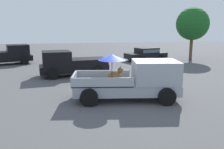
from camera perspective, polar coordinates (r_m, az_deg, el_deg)
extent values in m
plane|color=#4C4C4F|center=(11.81, 3.37, -5.88)|extent=(80.00, 80.00, 0.00)
cylinder|color=black|center=(12.91, 10.74, -2.71)|extent=(0.83, 0.41, 0.80)
cylinder|color=black|center=(11.08, 12.96, -5.18)|extent=(0.83, 0.41, 0.80)
cylinder|color=black|center=(12.61, -4.98, -2.89)|extent=(0.83, 0.41, 0.80)
cylinder|color=black|center=(10.73, -5.50, -5.49)|extent=(0.83, 0.41, 0.80)
cube|color=#9EA3AD|center=(11.65, 3.40, -3.21)|extent=(5.23, 2.58, 0.50)
cube|color=#9EA3AD|center=(11.70, 10.29, 0.65)|extent=(2.37, 2.17, 1.08)
cube|color=#4C606B|center=(11.92, 15.03, 1.61)|extent=(0.34, 1.71, 0.64)
cube|color=black|center=(11.53, -2.28, -1.92)|extent=(3.06, 2.27, 0.06)
cube|color=#9EA3AD|center=(12.38, -2.28, 0.10)|extent=(2.78, 0.55, 0.40)
cube|color=#9EA3AD|center=(10.59, -2.30, -1.86)|extent=(2.78, 0.55, 0.40)
cube|color=#9EA3AD|center=(11.57, -8.99, -0.84)|extent=(0.40, 1.83, 0.40)
ellipsoid|color=olive|center=(11.43, 0.52, -0.54)|extent=(0.72, 0.43, 0.52)
sphere|color=olive|center=(11.39, 2.03, 1.05)|extent=(0.32, 0.32, 0.28)
cone|color=olive|center=(11.44, 2.01, 1.81)|extent=(0.10, 0.10, 0.12)
cone|color=olive|center=(11.29, 2.06, 1.67)|extent=(0.10, 0.10, 0.12)
cylinder|color=black|center=(11.17, 0.00, 0.77)|extent=(0.03, 0.03, 1.13)
cone|color=#1E33B7|center=(11.07, 0.00, 4.15)|extent=(1.48, 1.48, 0.28)
cylinder|color=black|center=(25.52, -20.68, 3.68)|extent=(0.80, 0.46, 0.76)
cylinder|color=black|center=(23.65, -20.13, 3.15)|extent=(0.80, 0.46, 0.76)
cube|color=black|center=(24.43, -24.17, 3.49)|extent=(5.11, 3.04, 0.50)
cube|color=black|center=(24.44, -21.50, 5.48)|extent=(2.32, 2.25, 1.00)
cylinder|color=black|center=(16.42, -14.00, 0.11)|extent=(0.79, 0.35, 0.76)
cylinder|color=black|center=(18.28, -14.45, 1.23)|extent=(0.79, 0.35, 0.76)
cylinder|color=black|center=(16.93, -3.15, 0.77)|extent=(0.79, 0.35, 0.76)
cylinder|color=black|center=(18.74, -4.65, 1.80)|extent=(0.79, 0.35, 0.76)
cube|color=black|center=(17.49, -9.04, 1.56)|extent=(4.98, 2.34, 0.50)
cube|color=black|center=(17.24, -13.06, 3.78)|extent=(2.10, 2.01, 1.00)
cube|color=black|center=(17.60, -5.86, 3.19)|extent=(2.89, 2.10, 0.40)
cylinder|color=black|center=(23.48, 6.65, 3.60)|extent=(0.70, 0.40, 0.66)
cylinder|color=black|center=(24.94, 4.35, 4.10)|extent=(0.70, 0.40, 0.66)
cylinder|color=black|center=(25.11, 11.74, 3.94)|extent=(0.70, 0.40, 0.66)
cylinder|color=black|center=(26.47, 9.31, 4.41)|extent=(0.70, 0.40, 0.66)
cube|color=black|center=(24.94, 8.07, 4.53)|extent=(4.62, 2.92, 0.52)
cube|color=black|center=(24.95, 8.29, 5.68)|extent=(2.47, 2.14, 0.56)
cube|color=#4C606B|center=(24.95, 8.29, 5.68)|extent=(2.44, 2.20, 0.32)
cylinder|color=brown|center=(26.61, 18.29, 6.09)|extent=(0.32, 0.32, 2.57)
sphere|color=#19561E|center=(26.52, 18.63, 11.38)|extent=(3.35, 3.35, 3.35)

